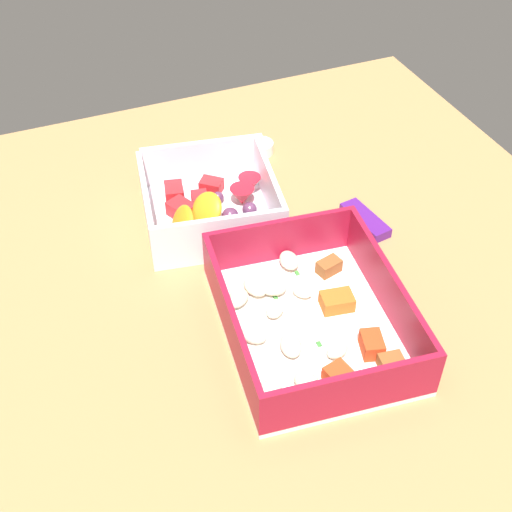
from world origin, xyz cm
name	(u,v)px	position (x,y,z in cm)	size (l,w,h in cm)	color
table_surface	(261,285)	(0.00, 0.00, 1.00)	(80.00, 80.00, 2.00)	#9E7547
pasta_container	(311,319)	(8.74, 1.64, 3.75)	(23.44, 19.26, 5.86)	white
fruit_bowl	(210,205)	(-11.68, -1.67, 4.05)	(17.73, 17.45, 5.99)	white
candy_bar	(365,220)	(-3.91, 14.85, 2.60)	(7.00, 2.40, 1.20)	#51197A
paper_cup_liner	(261,148)	(-22.37, 9.20, 2.79)	(3.31, 3.31, 1.57)	white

